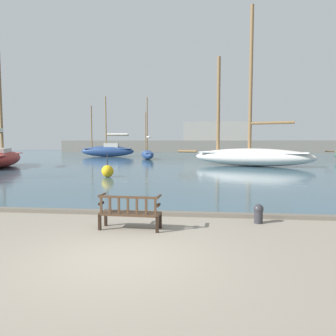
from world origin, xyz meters
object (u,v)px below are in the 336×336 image
at_px(mooring_bollard, 258,213).
at_px(channel_buoy, 108,171).
at_px(sailboat_nearest_port, 2,157).
at_px(sailboat_mid_port, 252,154).
at_px(sailboat_distant_harbor, 147,154).
at_px(sailboat_outer_port, 108,150).
at_px(park_bench, 130,212).

height_order(mooring_bollard, channel_buoy, channel_buoy).
height_order(sailboat_nearest_port, sailboat_mid_port, sailboat_mid_port).
relative_size(sailboat_distant_harbor, mooring_bollard, 14.39).
bearing_deg(sailboat_mid_port, sailboat_outer_port, 137.58).
height_order(park_bench, channel_buoy, channel_buoy).
relative_size(sailboat_outer_port, sailboat_distant_harbor, 1.14).
distance_m(park_bench, sailboat_nearest_port, 24.58).
height_order(sailboat_nearest_port, sailboat_outer_port, sailboat_nearest_port).
relative_size(sailboat_nearest_port, sailboat_outer_port, 1.12).
xyz_separation_m(mooring_bollard, channel_buoy, (-7.64, 10.65, 0.16)).
distance_m(sailboat_mid_port, sailboat_distant_harbor, 15.80).
bearing_deg(sailboat_outer_port, park_bench, -72.37).
relative_size(park_bench, sailboat_nearest_port, 0.16).
xyz_separation_m(sailboat_nearest_port, mooring_bollard, (19.37, -17.67, -0.66)).
height_order(sailboat_outer_port, sailboat_mid_port, sailboat_mid_port).
height_order(park_bench, sailboat_mid_port, sailboat_mid_port).
bearing_deg(mooring_bollard, sailboat_outer_port, 112.60).
distance_m(sailboat_distant_harbor, channel_buoy, 21.52).
distance_m(sailboat_nearest_port, sailboat_distant_harbor, 17.87).
height_order(sailboat_distant_harbor, channel_buoy, sailboat_distant_harbor).
relative_size(sailboat_nearest_port, sailboat_distant_harbor, 1.28).
bearing_deg(park_bench, sailboat_outer_port, 107.63).
bearing_deg(sailboat_outer_port, sailboat_distant_harbor, -42.30).
xyz_separation_m(sailboat_nearest_port, sailboat_mid_port, (22.13, 3.79, 0.18)).
relative_size(sailboat_nearest_port, sailboat_mid_port, 0.70).
xyz_separation_m(sailboat_outer_port, channel_buoy, (8.48, -28.06, -0.58)).
relative_size(sailboat_nearest_port, channel_buoy, 6.93).
bearing_deg(sailboat_nearest_port, sailboat_outer_port, 81.21).
bearing_deg(sailboat_distant_harbor, sailboat_outer_port, 137.70).
height_order(sailboat_mid_port, channel_buoy, sailboat_mid_port).
relative_size(sailboat_mid_port, channel_buoy, 9.90).
bearing_deg(mooring_bollard, channel_buoy, 125.64).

